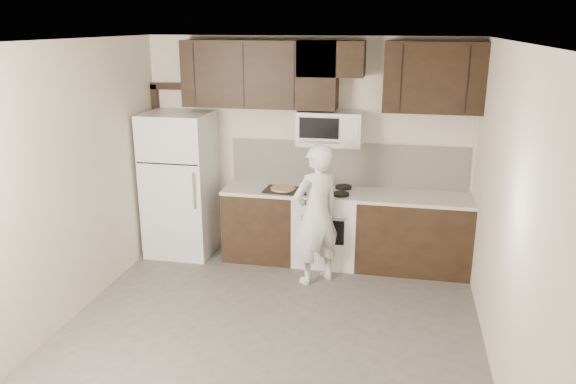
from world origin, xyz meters
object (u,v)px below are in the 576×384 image
(person, at_px, (316,215))
(refrigerator, at_px, (180,184))
(stove, at_px, (326,226))
(microwave, at_px, (330,128))

(person, bearing_deg, refrigerator, -59.97)
(refrigerator, xyz_separation_m, person, (1.81, -0.53, -0.10))
(stove, distance_m, person, 0.67)
(microwave, bearing_deg, person, -93.15)
(stove, bearing_deg, refrigerator, -178.49)
(microwave, distance_m, refrigerator, 2.00)
(microwave, height_order, refrigerator, microwave)
(microwave, bearing_deg, refrigerator, -174.85)
(stove, xyz_separation_m, refrigerator, (-1.85, -0.05, 0.44))
(stove, bearing_deg, microwave, 90.10)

